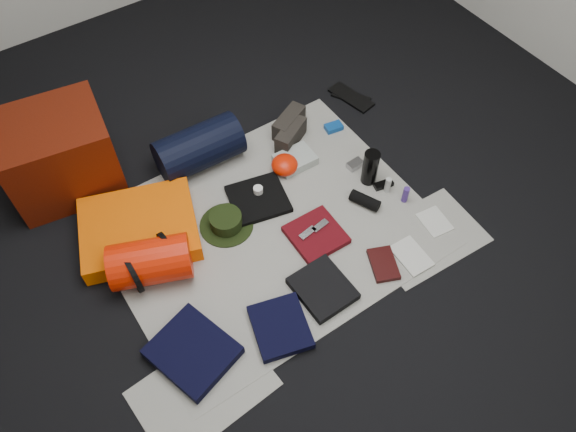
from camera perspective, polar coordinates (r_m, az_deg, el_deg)
floor at (r=2.96m, az=-1.95°, el=-1.44°), size 4.50×4.50×0.02m
newspaper_mat at (r=2.95m, az=-1.95°, el=-1.30°), size 1.60×1.30×0.01m
newspaper_sheet_front_left at (r=2.59m, az=-8.61°, el=-16.95°), size 0.61×0.44×0.00m
newspaper_sheet_front_right at (r=3.01m, az=13.82°, el=-2.04°), size 0.60×0.43×0.00m
red_cabinet at (r=3.20m, az=-22.26°, el=5.79°), size 0.61×0.53×0.46m
sleeping_pad at (r=2.98m, az=-14.88°, el=-1.27°), size 0.70×0.64×0.11m
stuff_sack at (r=2.78m, az=-13.81°, el=-4.53°), size 0.44×0.35×0.23m
sack_strap_left at (r=2.78m, az=-15.61°, el=-5.53°), size 0.02×0.22×0.22m
sack_strap_right at (r=2.80m, az=-11.98°, el=-3.63°), size 0.02×0.22×0.22m
navy_duffel at (r=3.17m, az=-9.02°, el=6.87°), size 0.48×0.27×0.25m
boonie_brim at (r=2.97m, az=-6.26°, el=-0.91°), size 0.29×0.29×0.01m
boonie_crown at (r=2.94m, az=-6.33°, el=-0.45°), size 0.17×0.17×0.07m
hiking_boot_left at (r=3.29m, az=0.28°, el=8.21°), size 0.25×0.19×0.12m
hiking_boot_right at (r=3.36m, az=0.09°, el=9.43°), size 0.26×0.18×0.12m
flip_flop_left at (r=3.63m, az=6.40°, el=11.93°), size 0.20×0.25×0.01m
flip_flop_right at (r=3.62m, az=6.42°, el=11.89°), size 0.17×0.31×0.02m
trousers_navy_a at (r=2.63m, az=-9.65°, el=-13.41°), size 0.40×0.43×0.06m
trousers_navy_b at (r=2.65m, az=-0.79°, el=-11.21°), size 0.31×0.34×0.04m
trousers_charcoal at (r=2.74m, az=3.55°, el=-7.36°), size 0.25×0.29×0.04m
black_tshirt at (r=3.05m, az=-3.04°, el=1.75°), size 0.36×0.34×0.03m
red_shirt at (r=2.91m, az=2.86°, el=-1.92°), size 0.27×0.27×0.04m
orange_stuff_sack at (r=3.15m, az=-0.35°, el=5.22°), size 0.18×0.18×0.10m
first_aid_pouch at (r=3.20m, az=0.72°, el=5.75°), size 0.22×0.17×0.05m
water_bottle at (r=3.09m, az=8.35°, el=4.90°), size 0.09×0.09×0.22m
speaker at (r=3.04m, az=7.81°, el=1.56°), size 0.13×0.18×0.06m
compact_camera at (r=3.22m, az=6.82°, el=5.23°), size 0.09×0.06×0.04m
cyan_case at (r=3.41m, az=4.66°, el=8.99°), size 0.11×0.08×0.03m
toiletry_purple at (r=3.08m, az=11.85°, el=2.15°), size 0.05×0.05×0.10m
toiletry_clear at (r=3.10m, az=10.10°, el=3.12°), size 0.04×0.04×0.10m
paperback_book at (r=2.85m, az=9.67°, el=-4.85°), size 0.19×0.22×0.03m
map_booklet at (r=2.91m, az=12.43°, el=-3.98°), size 0.15×0.21×0.01m
map_printout at (r=3.07m, az=14.68°, el=-0.55°), size 0.15×0.19×0.01m
sunglasses at (r=3.15m, az=9.68°, el=3.16°), size 0.11×0.07×0.03m
key_cluster at (r=2.61m, az=-7.57°, el=-14.90°), size 0.09×0.09×0.01m
tape_roll at (r=3.04m, az=-3.05°, el=2.66°), size 0.05×0.05×0.04m
energy_bar_a at (r=2.88m, az=2.00°, el=-1.74°), size 0.10×0.05×0.01m
energy_bar_b at (r=2.91m, az=3.29°, el=-1.01°), size 0.10×0.05×0.01m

